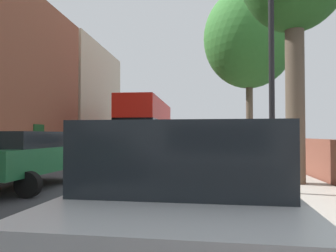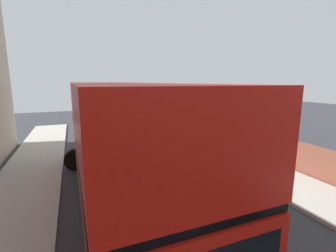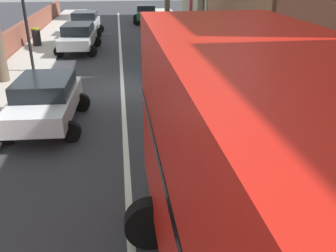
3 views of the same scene
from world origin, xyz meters
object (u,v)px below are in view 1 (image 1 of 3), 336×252
object	(u,v)px
street_tree_right_1	(249,38)
parked_car_green_left_1	(24,155)
double_decker_bus	(147,124)
parked_car_silver_right_2	(192,189)
lamppost_right	(271,43)
parked_car_white_right_5	(201,148)

from	to	relation	value
street_tree_right_1	parked_car_green_left_1	bearing A→B (deg)	-127.83
double_decker_bus	parked_car_silver_right_2	xyz separation A→B (m)	(4.20, -21.15, -1.42)
double_decker_bus	lamppost_right	bearing A→B (deg)	-70.01
parked_car_white_right_5	street_tree_right_1	distance (m)	7.67
parked_car_silver_right_2	parked_car_white_right_5	bearing A→B (deg)	89.99
parked_car_silver_right_2	lamppost_right	bearing A→B (deg)	68.82
double_decker_bus	parked_car_white_right_5	xyz separation A→B (m)	(4.20, -9.86, -1.45)
parked_car_white_right_5	lamppost_right	size ratio (longest dim) A/B	0.65
parked_car_white_right_5	parked_car_silver_right_2	bearing A→B (deg)	-90.01
street_tree_right_1	lamppost_right	world-z (taller)	street_tree_right_1
parked_car_silver_right_2	lamppost_right	world-z (taller)	lamppost_right
parked_car_silver_right_2	parked_car_white_right_5	size ratio (longest dim) A/B	1.11
parked_car_white_right_5	lamppost_right	xyz separation A→B (m)	(1.80, -6.63, 2.90)
parked_car_silver_right_2	lamppost_right	size ratio (longest dim) A/B	0.72
street_tree_right_1	lamppost_right	size ratio (longest dim) A/B	1.54
parked_car_green_left_1	parked_car_white_right_5	distance (m)	7.84
parked_car_silver_right_2	lamppost_right	xyz separation A→B (m)	(1.80, 4.65, 2.87)
double_decker_bus	lamppost_right	world-z (taller)	lamppost_right
double_decker_bus	parked_car_white_right_5	size ratio (longest dim) A/B	2.74
street_tree_right_1	lamppost_right	xyz separation A→B (m)	(-0.88, -10.49, -3.17)
double_decker_bus	street_tree_right_1	size ratio (longest dim) A/B	1.16
double_decker_bus	parked_car_green_left_1	size ratio (longest dim) A/B	2.56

